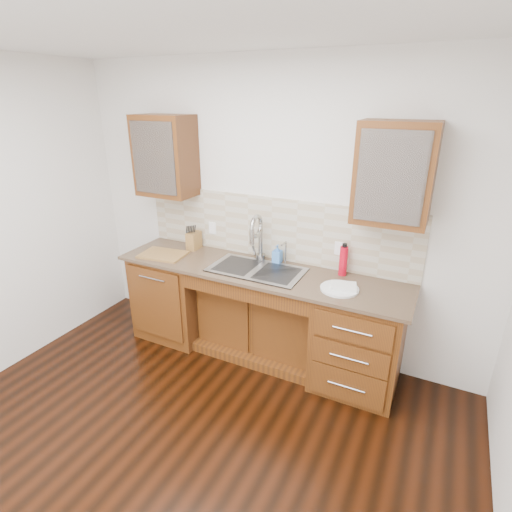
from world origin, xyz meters
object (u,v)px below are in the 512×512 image
at_px(water_bottle, 343,261).
at_px(plate, 339,289).
at_px(knife_block, 194,240).
at_px(cutting_board, 163,255).
at_px(soap_bottle, 277,254).

height_order(water_bottle, plate, water_bottle).
distance_m(knife_block, cutting_board, 0.34).
xyz_separation_m(water_bottle, plate, (0.06, -0.29, -0.12)).
distance_m(water_bottle, cutting_board, 1.72).
relative_size(knife_block, cutting_board, 0.41).
height_order(soap_bottle, water_bottle, water_bottle).
height_order(soap_bottle, plate, soap_bottle).
xyz_separation_m(soap_bottle, plate, (0.67, -0.30, -0.08)).
height_order(soap_bottle, knife_block, knife_block).
distance_m(water_bottle, plate, 0.32).
bearing_deg(plate, water_bottle, 100.90).
bearing_deg(knife_block, soap_bottle, 0.50).
relative_size(water_bottle, knife_block, 1.48).
bearing_deg(soap_bottle, water_bottle, -0.15).
height_order(plate, cutting_board, cutting_board).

